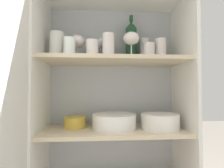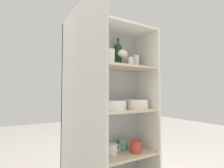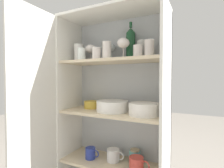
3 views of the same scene
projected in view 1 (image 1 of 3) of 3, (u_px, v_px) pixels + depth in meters
The scene contains 20 objects.
cupboard_back_panel at pixel (112, 121), 1.11m from camera, with size 0.80×0.02×1.41m, color #B2B7BC.
cupboard_side_left at pixel (41, 128), 0.93m from camera, with size 0.02×0.33×1.41m, color white.
cupboard_side_right at pixel (184, 125), 0.98m from camera, with size 0.02×0.33×1.41m, color white.
shelf_board_middle at pixel (114, 131), 0.95m from camera, with size 0.77×0.29×0.02m, color beige.
shelf_board_upper at pixel (114, 61), 0.97m from camera, with size 0.77×0.29×0.02m, color beige.
cupboard_door at pixel (4, 152), 0.56m from camera, with size 0.04×0.40×1.41m.
tumbler_glass_0 at pixel (144, 51), 1.08m from camera, with size 0.06×0.06×0.14m.
tumbler_glass_1 at pixel (109, 46), 0.95m from camera, with size 0.07×0.07×0.14m.
tumbler_glass_2 at pixel (149, 52), 0.99m from camera, with size 0.06×0.06×0.09m.
tumbler_glass_3 at pixel (161, 50), 1.02m from camera, with size 0.07×0.07×0.13m.
tumbler_glass_4 at pixel (69, 47), 0.90m from camera, with size 0.06×0.06×0.10m.
tumbler_glass_5 at pixel (57, 46), 0.96m from camera, with size 0.08×0.08×0.15m.
tumbler_glass_6 at pixel (92, 49), 0.94m from camera, with size 0.07×0.07×0.10m.
wine_glass_0 at pixel (77, 42), 0.98m from camera, with size 0.09×0.09×0.14m.
wine_glass_1 at pixel (103, 45), 1.05m from camera, with size 0.09×0.09×0.14m.
wine_glass_2 at pixel (131, 39), 0.97m from camera, with size 0.09×0.09×0.15m.
wine_bottle at pixel (131, 42), 1.07m from camera, with size 0.07×0.07×0.29m.
plate_stack_white at pixel (114, 121), 0.97m from camera, with size 0.24×0.24×0.08m.
mixing_bowl_large at pixel (160, 121), 0.96m from camera, with size 0.20×0.20×0.08m.
serving_bowl_small at pixel (75, 122), 1.00m from camera, with size 0.12×0.12×0.06m.
Camera 1 is at (-0.08, -0.81, 0.91)m, focal length 28.00 mm.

